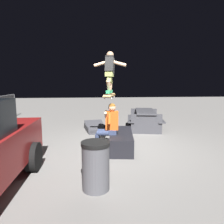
{
  "coord_description": "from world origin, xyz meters",
  "views": [
    {
      "loc": [
        -5.37,
        0.72,
        1.81
      ],
      "look_at": [
        -0.08,
        0.2,
        1.05
      ],
      "focal_mm": 32.18,
      "sensor_mm": 36.0,
      "label": 1
    }
  ],
  "objects_px": {
    "ledge_box_main": "(121,140)",
    "picnic_table_back": "(145,117)",
    "person_sitting_on_ledge": "(108,125)",
    "trash_bin": "(96,166)",
    "kicker_ramp": "(96,129)",
    "skateboard": "(109,96)",
    "skater_airborne": "(110,70)"
  },
  "relations": [
    {
      "from": "ledge_box_main",
      "to": "kicker_ramp",
      "type": "distance_m",
      "value": 2.26
    },
    {
      "from": "kicker_ramp",
      "to": "picnic_table_back",
      "type": "xyz_separation_m",
      "value": [
        0.06,
        -1.94,
        0.43
      ]
    },
    {
      "from": "ledge_box_main",
      "to": "skateboard",
      "type": "bearing_deg",
      "value": 88.03
    },
    {
      "from": "skateboard",
      "to": "trash_bin",
      "type": "height_order",
      "value": "skateboard"
    },
    {
      "from": "ledge_box_main",
      "to": "kicker_ramp",
      "type": "relative_size",
      "value": 1.3
    },
    {
      "from": "ledge_box_main",
      "to": "skateboard",
      "type": "relative_size",
      "value": 1.68
    },
    {
      "from": "picnic_table_back",
      "to": "trash_bin",
      "type": "xyz_separation_m",
      "value": [
        -4.37,
        2.02,
        -0.08
      ]
    },
    {
      "from": "person_sitting_on_ledge",
      "to": "trash_bin",
      "type": "bearing_deg",
      "value": 169.59
    },
    {
      "from": "ledge_box_main",
      "to": "picnic_table_back",
      "type": "relative_size",
      "value": 0.91
    },
    {
      "from": "ledge_box_main",
      "to": "picnic_table_back",
      "type": "bearing_deg",
      "value": -29.76
    },
    {
      "from": "ledge_box_main",
      "to": "kicker_ramp",
      "type": "height_order",
      "value": "ledge_box_main"
    },
    {
      "from": "skateboard",
      "to": "trash_bin",
      "type": "xyz_separation_m",
      "value": [
        -2.18,
        0.42,
        -1.05
      ]
    },
    {
      "from": "ledge_box_main",
      "to": "picnic_table_back",
      "type": "distance_m",
      "value": 2.56
    },
    {
      "from": "trash_bin",
      "to": "skateboard",
      "type": "bearing_deg",
      "value": -11.01
    },
    {
      "from": "picnic_table_back",
      "to": "ledge_box_main",
      "type": "bearing_deg",
      "value": 150.24
    },
    {
      "from": "person_sitting_on_ledge",
      "to": "trash_bin",
      "type": "height_order",
      "value": "person_sitting_on_ledge"
    },
    {
      "from": "skater_airborne",
      "to": "picnic_table_back",
      "type": "distance_m",
      "value": 3.14
    },
    {
      "from": "person_sitting_on_ledge",
      "to": "kicker_ramp",
      "type": "xyz_separation_m",
      "value": [
        2.26,
        0.3,
        -0.64
      ]
    },
    {
      "from": "skater_airborne",
      "to": "person_sitting_on_ledge",
      "type": "bearing_deg",
      "value": 162.0
    },
    {
      "from": "skateboard",
      "to": "skater_airborne",
      "type": "xyz_separation_m",
      "value": [
        0.06,
        -0.01,
        0.69
      ]
    },
    {
      "from": "picnic_table_back",
      "to": "skateboard",
      "type": "bearing_deg",
      "value": 144.07
    },
    {
      "from": "skateboard",
      "to": "skater_airborne",
      "type": "bearing_deg",
      "value": -13.07
    },
    {
      "from": "trash_bin",
      "to": "kicker_ramp",
      "type": "bearing_deg",
      "value": -1.0
    },
    {
      "from": "skateboard",
      "to": "picnic_table_back",
      "type": "height_order",
      "value": "skateboard"
    },
    {
      "from": "skateboard",
      "to": "picnic_table_back",
      "type": "relative_size",
      "value": 0.54
    },
    {
      "from": "ledge_box_main",
      "to": "skateboard",
      "type": "height_order",
      "value": "skateboard"
    },
    {
      "from": "skater_airborne",
      "to": "trash_bin",
      "type": "relative_size",
      "value": 1.33
    },
    {
      "from": "skater_airborne",
      "to": "skateboard",
      "type": "bearing_deg",
      "value": 166.93
    },
    {
      "from": "kicker_ramp",
      "to": "picnic_table_back",
      "type": "height_order",
      "value": "picnic_table_back"
    },
    {
      "from": "person_sitting_on_ledge",
      "to": "trash_bin",
      "type": "relative_size",
      "value": 1.52
    },
    {
      "from": "ledge_box_main",
      "to": "kicker_ramp",
      "type": "bearing_deg",
      "value": 17.53
    },
    {
      "from": "kicker_ramp",
      "to": "picnic_table_back",
      "type": "bearing_deg",
      "value": -88.17
    }
  ]
}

